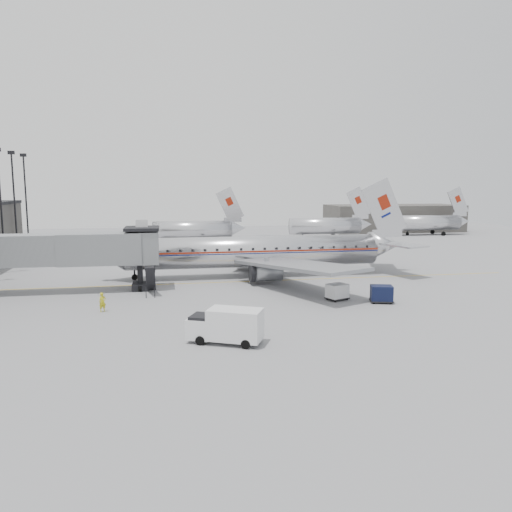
{
  "coord_description": "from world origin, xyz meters",
  "views": [
    {
      "loc": [
        -6.59,
        -47.37,
        10.56
      ],
      "look_at": [
        2.58,
        3.31,
        3.2
      ],
      "focal_mm": 35.0,
      "sensor_mm": 36.0,
      "label": 1
    }
  ],
  "objects": [
    {
      "name": "baggage_cart_navy",
      "position": [
        12.41,
        -6.04,
        0.83
      ],
      "size": [
        2.32,
        1.99,
        1.56
      ],
      "rotation": [
        0.0,
        0.0,
        -0.27
      ],
      "color": "black",
      "rests_on": "ground"
    },
    {
      "name": "service_van",
      "position": [
        -2.8,
        -15.07,
        1.24
      ],
      "size": [
        5.36,
        3.84,
        2.36
      ],
      "rotation": [
        0.0,
        0.0,
        -0.43
      ],
      "color": "silver",
      "rests_on": "ground"
    },
    {
      "name": "distant_aircraft_far",
      "position": [
        48.21,
        50.0,
        2.73
      ],
      "size": [
        16.39,
        3.2,
        10.26
      ],
      "color": "silver",
      "rests_on": "ground"
    },
    {
      "name": "apron_line",
      "position": [
        3.0,
        6.0,
        0.01
      ],
      "size": [
        60.0,
        0.15,
        0.01
      ],
      "primitive_type": "cube",
      "rotation": [
        0.0,
        0.0,
        1.57
      ],
      "color": "gold",
      "rests_on": "ground"
    },
    {
      "name": "ramp_worker",
      "position": [
        -12.0,
        -4.93,
        0.82
      ],
      "size": [
        0.71,
        0.62,
        1.63
      ],
      "primitive_type": "imported",
      "rotation": [
        0.0,
        0.0,
        0.49
      ],
      "color": "gold",
      "rests_on": "ground"
    },
    {
      "name": "baggage_cart_white",
      "position": [
        8.84,
        -4.3,
        0.79
      ],
      "size": [
        2.31,
        2.06,
        1.49
      ],
      "rotation": [
        0.0,
        0.0,
        0.39
      ],
      "color": "silver",
      "rests_on": "ground"
    },
    {
      "name": "jet_bridge",
      "position": [
        -16.66,
        3.67,
        4.18
      ],
      "size": [
        21.0,
        6.2,
        7.1
      ],
      "color": "slate",
      "rests_on": "ground"
    },
    {
      "name": "hangar",
      "position": [
        45.0,
        60.0,
        3.0
      ],
      "size": [
        30.0,
        12.0,
        6.0
      ],
      "primitive_type": "cube",
      "color": "#3C3937",
      "rests_on": "ground"
    },
    {
      "name": "airliner",
      "position": [
        4.07,
        9.0,
        2.89
      ],
      "size": [
        36.33,
        33.69,
        11.5
      ],
      "rotation": [
        0.0,
        0.0,
        0.0
      ],
      "color": "silver",
      "rests_on": "ground"
    },
    {
      "name": "ground",
      "position": [
        0.0,
        0.0,
        0.0
      ],
      "size": [
        160.0,
        160.0,
        0.0
      ],
      "primitive_type": "plane",
      "color": "slate",
      "rests_on": "ground"
    },
    {
      "name": "distant_aircraft_near",
      "position": [
        -1.79,
        42.0,
        2.73
      ],
      "size": [
        16.39,
        3.2,
        10.26
      ],
      "color": "silver",
      "rests_on": "ground"
    },
    {
      "name": "distant_aircraft_mid",
      "position": [
        24.21,
        46.0,
        2.73
      ],
      "size": [
        16.39,
        3.2,
        10.26
      ],
      "color": "silver",
      "rests_on": "ground"
    }
  ]
}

